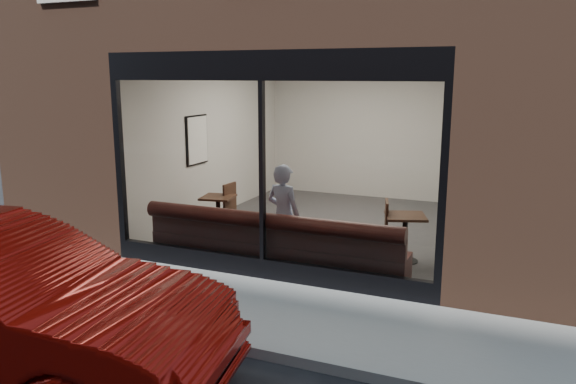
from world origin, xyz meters
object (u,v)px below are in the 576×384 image
at_px(cafe_table_left, 218,197).
at_px(cafe_chair_right, 373,244).
at_px(banquette, 275,255).
at_px(cafe_table_right, 406,216).
at_px(person, 284,216).
at_px(cafe_chair_left, 222,220).

bearing_deg(cafe_table_left, cafe_chair_right, -1.40).
xyz_separation_m(banquette, cafe_chair_right, (1.23, 1.10, 0.01)).
xyz_separation_m(banquette, cafe_table_right, (1.72, 1.11, 0.52)).
relative_size(person, cafe_chair_left, 4.04).
height_order(cafe_table_left, cafe_chair_right, cafe_table_left).
height_order(person, cafe_table_right, person).
distance_m(person, cafe_chair_left, 2.24).
relative_size(cafe_table_left, cafe_chair_left, 1.41).
relative_size(banquette, cafe_chair_right, 8.56).
distance_m(cafe_chair_left, cafe_chair_right, 2.99).
height_order(cafe_table_right, cafe_chair_left, cafe_table_right).
distance_m(cafe_table_right, cafe_chair_left, 3.51).
bearing_deg(cafe_table_right, cafe_chair_left, 174.14).
xyz_separation_m(banquette, cafe_table_left, (-1.63, 1.17, 0.52)).
bearing_deg(cafe_chair_right, cafe_table_left, -16.24).
distance_m(banquette, cafe_table_left, 2.07).
height_order(person, cafe_chair_left, person).
xyz_separation_m(banquette, cafe_chair_left, (-1.74, 1.47, 0.01)).
bearing_deg(cafe_table_left, cafe_chair_left, 109.93).
distance_m(banquette, cafe_chair_left, 2.28).
relative_size(banquette, cafe_table_left, 7.28).
distance_m(person, cafe_table_right, 1.89).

